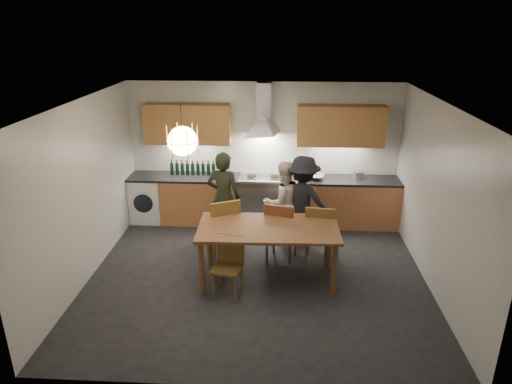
# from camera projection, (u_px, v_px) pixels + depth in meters

# --- Properties ---
(ground) EXTENTS (5.00, 5.00, 0.00)m
(ground) POSITION_uv_depth(u_px,v_px,m) (257.00, 275.00, 6.90)
(ground) COLOR black
(ground) RESTS_ON ground
(room_shell) EXTENTS (5.02, 4.52, 2.61)m
(room_shell) POSITION_uv_depth(u_px,v_px,m) (257.00, 168.00, 6.30)
(room_shell) COLOR white
(room_shell) RESTS_ON ground
(counter_run) EXTENTS (5.00, 0.62, 0.90)m
(counter_run) POSITION_uv_depth(u_px,v_px,m) (264.00, 200.00, 8.56)
(counter_run) COLOR #D48651
(counter_run) RESTS_ON ground
(range_stove) EXTENTS (0.90, 0.60, 0.92)m
(range_stove) POSITION_uv_depth(u_px,v_px,m) (263.00, 201.00, 8.56)
(range_stove) COLOR silver
(range_stove) RESTS_ON ground
(wall_fixtures) EXTENTS (4.30, 0.54, 1.10)m
(wall_fixtures) POSITION_uv_depth(u_px,v_px,m) (264.00, 124.00, 8.17)
(wall_fixtures) COLOR #C2884A
(wall_fixtures) RESTS_ON ground
(pendant_lamp) EXTENTS (0.43, 0.43, 0.70)m
(pendant_lamp) POSITION_uv_depth(u_px,v_px,m) (183.00, 141.00, 6.12)
(pendant_lamp) COLOR black
(pendant_lamp) RESTS_ON ground
(dining_table) EXTENTS (2.03, 1.05, 0.85)m
(dining_table) POSITION_uv_depth(u_px,v_px,m) (268.00, 233.00, 6.56)
(dining_table) COLOR brown
(dining_table) RESTS_ON ground
(chair_back_left) EXTENTS (0.64, 0.64, 1.06)m
(chair_back_left) POSITION_uv_depth(u_px,v_px,m) (224.00, 226.00, 7.12)
(chair_back_left) COLOR brown
(chair_back_left) RESTS_ON ground
(chair_back_mid) EXTENTS (0.57, 0.57, 1.02)m
(chair_back_mid) POSITION_uv_depth(u_px,v_px,m) (280.00, 229.00, 7.08)
(chair_back_mid) COLOR #592C19
(chair_back_mid) RESTS_ON ground
(chair_back_right) EXTENTS (0.51, 0.51, 1.00)m
(chair_back_right) POSITION_uv_depth(u_px,v_px,m) (320.00, 231.00, 7.03)
(chair_back_right) COLOR brown
(chair_back_right) RESTS_ON ground
(chair_front) EXTENTS (0.46, 0.46, 0.85)m
(chair_front) POSITION_uv_depth(u_px,v_px,m) (229.00, 261.00, 6.34)
(chair_front) COLOR brown
(chair_front) RESTS_ON ground
(person_left) EXTENTS (0.65, 0.49, 1.60)m
(person_left) POSITION_uv_depth(u_px,v_px,m) (224.00, 197.00, 7.74)
(person_left) COLOR black
(person_left) RESTS_ON ground
(person_mid) EXTENTS (0.86, 0.78, 1.45)m
(person_mid) POSITION_uv_depth(u_px,v_px,m) (283.00, 202.00, 7.74)
(person_mid) COLOR beige
(person_mid) RESTS_ON ground
(person_right) EXTENTS (1.14, 0.89, 1.56)m
(person_right) POSITION_uv_depth(u_px,v_px,m) (303.00, 201.00, 7.64)
(person_right) COLOR black
(person_right) RESTS_ON ground
(mixing_bowl) EXTENTS (0.39, 0.39, 0.08)m
(mixing_bowl) POSITION_uv_depth(u_px,v_px,m) (315.00, 177.00, 8.32)
(mixing_bowl) COLOR silver
(mixing_bowl) RESTS_ON counter_run
(stock_pot) EXTENTS (0.22, 0.22, 0.13)m
(stock_pot) POSITION_uv_depth(u_px,v_px,m) (358.00, 175.00, 8.33)
(stock_pot) COLOR #B0B0B4
(stock_pot) RESTS_ON counter_run
(wine_bottles) EXTENTS (0.85, 0.07, 0.28)m
(wine_bottles) POSITION_uv_depth(u_px,v_px,m) (193.00, 168.00, 8.50)
(wine_bottles) COLOR black
(wine_bottles) RESTS_ON counter_run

